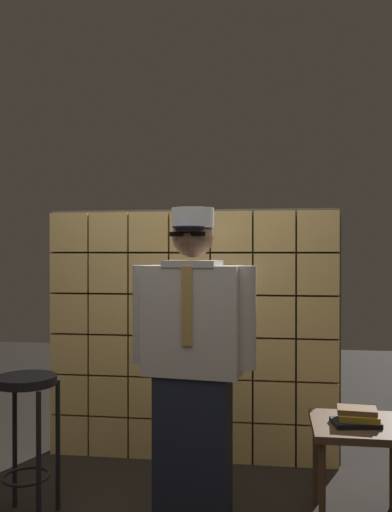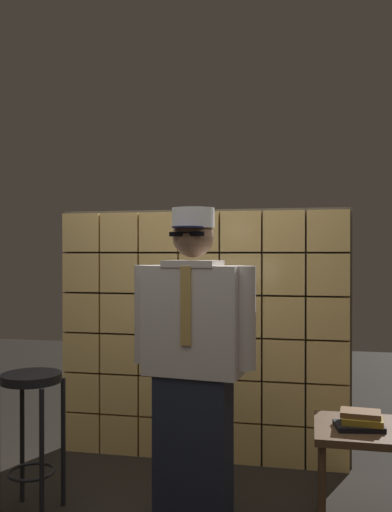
% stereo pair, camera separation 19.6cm
% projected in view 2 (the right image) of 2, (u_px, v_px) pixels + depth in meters
% --- Properties ---
extents(glass_block_wall, '(2.13, 0.10, 1.83)m').
position_uv_depth(glass_block_wall, '(200.00, 336.00, 3.98)').
color(glass_block_wall, '#F2C672').
rests_on(glass_block_wall, ground).
extents(standing_person, '(0.70, 0.32, 1.74)m').
position_uv_depth(standing_person, '(193.00, 362.00, 2.98)').
color(standing_person, '#1E2333').
rests_on(standing_person, ground).
extents(bar_stool, '(0.34, 0.34, 0.80)m').
position_uv_depth(bar_stool, '(31.00, 410.00, 3.15)').
color(bar_stool, black).
rests_on(bar_stool, ground).
extents(side_table, '(0.52, 0.52, 0.56)m').
position_uv_depth(side_table, '(364.00, 441.00, 2.97)').
color(side_table, '#513823').
rests_on(side_table, ground).
extents(book_stack, '(0.27, 0.21, 0.09)m').
position_uv_depth(book_stack, '(360.00, 421.00, 2.94)').
color(book_stack, black).
rests_on(book_stack, side_table).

